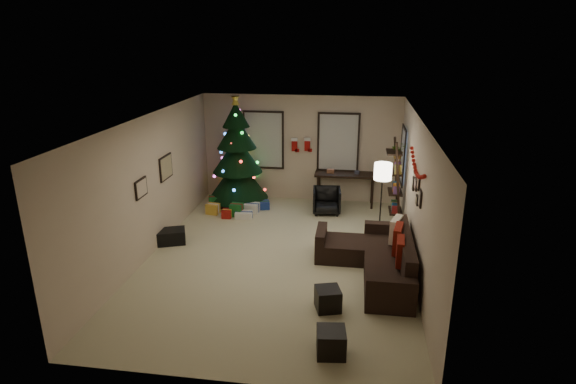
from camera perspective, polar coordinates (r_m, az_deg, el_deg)
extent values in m
plane|color=beige|center=(9.27, -1.16, -7.90)|extent=(7.00, 7.00, 0.00)
plane|color=white|center=(8.42, -1.28, 8.78)|extent=(7.00, 7.00, 0.00)
plane|color=beige|center=(12.09, 1.53, 5.25)|extent=(5.00, 0.00, 5.00)
plane|color=beige|center=(5.62, -7.22, -11.24)|extent=(5.00, 0.00, 5.00)
plane|color=beige|center=(9.48, -16.30, 0.73)|extent=(0.00, 7.00, 7.00)
plane|color=beige|center=(8.72, 15.22, -0.72)|extent=(0.00, 7.00, 7.00)
cube|color=#728CB2|center=(12.16, -2.95, 6.28)|extent=(0.94, 0.02, 1.35)
cube|color=beige|center=(12.16, -2.95, 6.28)|extent=(0.94, 0.03, 1.35)
cube|color=#728CB2|center=(11.95, 6.07, 5.97)|extent=(0.94, 0.02, 1.35)
cube|color=beige|center=(11.95, 6.07, 5.97)|extent=(0.94, 0.03, 1.35)
cube|color=#728CB2|center=(11.11, 13.73, 4.32)|extent=(0.05, 0.27, 1.17)
cube|color=beige|center=(11.11, 13.73, 4.32)|extent=(0.05, 0.45, 1.17)
cylinder|color=black|center=(12.17, -5.97, -0.56)|extent=(0.11, 0.11, 0.33)
cone|color=black|center=(12.02, -6.04, 1.69)|extent=(1.51, 1.51, 1.05)
cone|color=black|center=(11.86, -6.14, 4.52)|extent=(1.24, 1.24, 0.89)
cone|color=black|center=(11.74, -6.24, 7.15)|extent=(0.98, 0.98, 0.78)
cone|color=black|center=(11.66, -6.31, 9.28)|extent=(0.67, 0.67, 0.61)
cylinder|color=maroon|center=(12.22, -5.94, -1.20)|extent=(1.22, 1.22, 0.04)
cube|color=#14591E|center=(11.32, -6.22, -2.15)|extent=(0.28, 0.25, 0.30)
cube|color=silver|center=(11.54, -4.40, -1.90)|extent=(0.35, 0.28, 0.22)
cube|color=maroon|center=(11.25, -7.38, -2.60)|extent=(0.22, 0.22, 0.20)
cube|color=navy|center=(11.77, -2.89, -1.55)|extent=(0.25, 0.30, 0.18)
cube|color=gold|center=(11.53, -9.04, -2.01)|extent=(0.30, 0.22, 0.25)
cube|color=#14591E|center=(11.96, -8.88, -1.17)|extent=(0.26, 0.26, 0.28)
cube|color=silver|center=(11.21, -5.34, -2.75)|extent=(0.40, 0.30, 0.15)
cube|color=black|center=(8.69, 11.79, -8.91)|extent=(0.78, 2.09, 0.37)
cube|color=black|center=(8.53, 13.94, -6.50)|extent=(0.20, 2.09, 0.46)
cube|color=black|center=(7.63, 12.28, -12.14)|extent=(0.78, 0.20, 0.57)
cube|color=black|center=(9.67, 11.49, -5.25)|extent=(0.78, 0.20, 0.57)
cube|color=black|center=(9.25, 6.85, -6.86)|extent=(0.74, 0.78, 0.37)
cube|color=black|center=(9.22, 4.00, -6.12)|extent=(0.18, 0.78, 0.57)
cube|color=maroon|center=(8.27, 13.35, -6.96)|extent=(0.15, 0.46, 0.45)
cube|color=maroon|center=(8.73, 13.09, -5.52)|extent=(0.22, 0.51, 0.49)
cube|color=beige|center=(9.15, 12.88, -4.43)|extent=(0.28, 0.48, 0.46)
cube|color=black|center=(7.63, 4.82, -12.71)|extent=(0.46, 0.46, 0.36)
cube|color=black|center=(6.71, 5.22, -17.58)|extent=(0.43, 0.43, 0.37)
cube|color=black|center=(11.88, 6.97, 2.12)|extent=(1.53, 0.55, 0.05)
cylinder|color=black|center=(11.83, 3.61, 0.04)|extent=(0.05, 0.05, 0.76)
cylinder|color=black|center=(12.25, 3.79, 0.68)|extent=(0.05, 0.05, 0.76)
cylinder|color=black|center=(11.81, 10.12, -0.26)|extent=(0.05, 0.05, 0.76)
cylinder|color=black|center=(12.22, 10.07, 0.39)|extent=(0.05, 0.05, 0.76)
imported|color=black|center=(11.43, 4.68, -1.04)|extent=(0.65, 0.61, 0.62)
cube|color=black|center=(10.33, 13.12, 0.43)|extent=(0.05, 0.05, 2.01)
cube|color=black|center=(10.84, 12.91, 1.30)|extent=(0.05, 0.05, 2.01)
cube|color=black|center=(10.78, 12.62, -2.22)|extent=(0.30, 0.56, 0.03)
cube|color=black|center=(10.63, 12.79, 0.02)|extent=(0.30, 0.56, 0.03)
cube|color=black|center=(10.50, 12.96, 2.33)|extent=(0.30, 0.56, 0.03)
cube|color=black|center=(10.39, 13.13, 4.69)|extent=(0.30, 0.56, 0.03)
imported|color=#4C4C4C|center=(10.46, 13.18, 5.20)|extent=(0.55, 0.53, 0.47)
cylinder|color=black|center=(10.15, 10.84, -5.71)|extent=(0.29, 0.29, 0.03)
cylinder|color=black|center=(9.88, 11.09, -1.89)|extent=(0.03, 0.03, 1.41)
cylinder|color=white|center=(9.64, 11.37, 2.45)|extent=(0.36, 0.36, 0.33)
cube|color=black|center=(10.10, -14.51, 2.89)|extent=(0.04, 0.60, 0.50)
cube|color=tan|center=(10.10, -14.51, 2.89)|extent=(0.01, 0.54, 0.45)
cube|color=black|center=(9.09, -17.29, 0.45)|extent=(0.04, 0.45, 0.35)
cube|color=beige|center=(9.09, -17.29, 0.45)|extent=(0.01, 0.41, 0.31)
cube|color=black|center=(8.09, 15.65, -0.77)|extent=(0.03, 0.22, 0.28)
cube|color=black|center=(8.37, 15.46, 0.99)|extent=(0.03, 0.18, 0.22)
cube|color=black|center=(8.46, 15.29, -0.95)|extent=(0.03, 0.20, 0.16)
cube|color=black|center=(8.74, 15.14, 0.92)|extent=(0.03, 0.26, 0.20)
cube|color=black|center=(9.10, 14.86, 0.98)|extent=(0.03, 0.18, 0.24)
cube|color=black|center=(9.02, 15.02, 2.80)|extent=(0.03, 0.16, 0.16)
cube|color=#990F0C|center=(12.02, 0.78, 5.65)|extent=(0.14, 0.04, 0.30)
cube|color=white|center=(11.99, 0.78, 6.35)|extent=(0.16, 0.05, 0.08)
cube|color=#990F0C|center=(12.04, 1.11, 5.03)|extent=(0.10, 0.04, 0.08)
cube|color=#990F0C|center=(11.96, 2.34, 5.67)|extent=(0.14, 0.04, 0.30)
cube|color=white|center=(11.92, 2.35, 6.37)|extent=(0.16, 0.05, 0.08)
cube|color=#990F0C|center=(11.98, 2.67, 5.05)|extent=(0.10, 0.04, 0.08)
cube|color=black|center=(10.12, -13.95, -5.22)|extent=(0.69, 0.57, 0.29)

